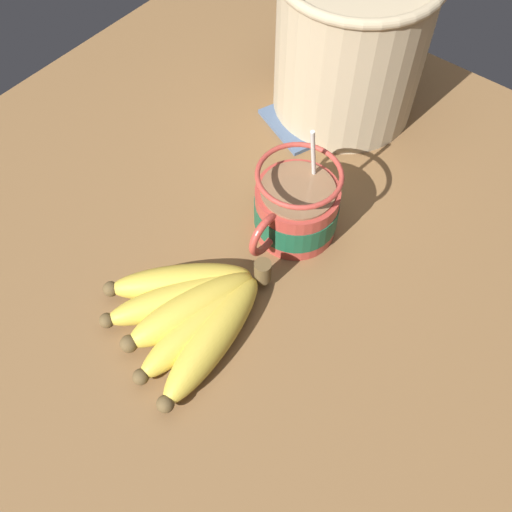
{
  "coord_description": "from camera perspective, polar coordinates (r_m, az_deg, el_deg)",
  "views": [
    {
      "loc": [
        26.79,
        21.12,
        60.36
      ],
      "look_at": [
        -1.07,
        -1.26,
        7.41
      ],
      "focal_mm": 40.0,
      "sensor_mm": 36.0,
      "label": 1
    }
  ],
  "objects": [
    {
      "name": "napkin",
      "position": [
        0.86,
        6.24,
        13.84
      ],
      "size": [
        17.06,
        14.63,
        0.6
      ],
      "color": "slate",
      "rests_on": "table"
    },
    {
      "name": "table",
      "position": [
        0.68,
        0.26,
        -3.93
      ],
      "size": [
        102.71,
        102.71,
        2.97
      ],
      "color": "brown",
      "rests_on": "ground"
    },
    {
      "name": "coffee_mug",
      "position": [
        0.69,
        4.0,
        4.76
      ],
      "size": [
        13.89,
        10.23,
        15.08
      ],
      "color": "#B23D33",
      "rests_on": "table"
    },
    {
      "name": "banana_bunch",
      "position": [
        0.63,
        -6.29,
        -5.49
      ],
      "size": [
        19.88,
        17.6,
        4.4
      ],
      "color": "brown",
      "rests_on": "table"
    },
    {
      "name": "woven_basket",
      "position": [
        0.82,
        9.45,
        20.31
      ],
      "size": [
        21.04,
        21.04,
        20.61
      ],
      "color": "tan",
      "rests_on": "table"
    }
  ]
}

